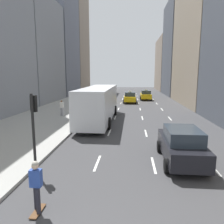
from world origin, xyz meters
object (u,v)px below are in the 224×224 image
at_px(traffic_light_pole, 34,121).
at_px(taxi_lead, 130,97).
at_px(sedan_black_near, 181,145).
at_px(pedestrian_far_walking, 62,107).
at_px(city_bus, 99,103).
at_px(skateboarder, 36,185).
at_px(taxi_second, 146,95).

bearing_deg(traffic_light_pole, taxi_lead, 81.38).
xyz_separation_m(sedan_black_near, pedestrian_far_walking, (-9.80, 11.20, 0.16)).
distance_m(pedestrian_far_walking, traffic_light_pole, 13.47).
relative_size(city_bus, skateboarder, 6.65).
bearing_deg(pedestrian_far_walking, skateboarder, -74.76).
bearing_deg(taxi_second, taxi_lead, -122.25).
bearing_deg(city_bus, skateboarder, -89.47).
xyz_separation_m(skateboarder, traffic_light_pole, (-1.27, 2.79, 1.45)).
xyz_separation_m(pedestrian_far_walking, traffic_light_pole, (3.05, -13.06, 1.34)).
bearing_deg(sedan_black_near, skateboarder, -139.70).
bearing_deg(taxi_lead, traffic_light_pole, -98.62).
height_order(taxi_second, sedan_black_near, taxi_second).
bearing_deg(taxi_lead, pedestrian_far_walking, -118.29).
relative_size(sedan_black_near, skateboarder, 2.55).
xyz_separation_m(skateboarder, pedestrian_far_walking, (-4.32, 15.84, 0.10)).
bearing_deg(taxi_second, skateboarder, -99.35).
bearing_deg(taxi_lead, taxi_second, 57.75).
relative_size(taxi_second, skateboarder, 2.52).
relative_size(skateboarder, pedestrian_far_walking, 1.06).
height_order(sedan_black_near, pedestrian_far_walking, same).
distance_m(taxi_second, pedestrian_far_walking, 20.00).
bearing_deg(sedan_black_near, pedestrian_far_walking, 131.18).
relative_size(city_bus, traffic_light_pole, 3.22).
xyz_separation_m(sedan_black_near, city_bus, (-5.61, 9.67, 0.88)).
relative_size(taxi_lead, traffic_light_pole, 1.22).
bearing_deg(taxi_lead, city_bus, -100.96).
xyz_separation_m(taxi_second, sedan_black_near, (0.00, -28.63, 0.03)).
relative_size(sedan_black_near, city_bus, 0.38).
bearing_deg(traffic_light_pole, sedan_black_near, 15.40).
bearing_deg(skateboarder, traffic_light_pole, 114.49).
bearing_deg(pedestrian_far_walking, taxi_lead, 61.71).
relative_size(taxi_lead, sedan_black_near, 0.99).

